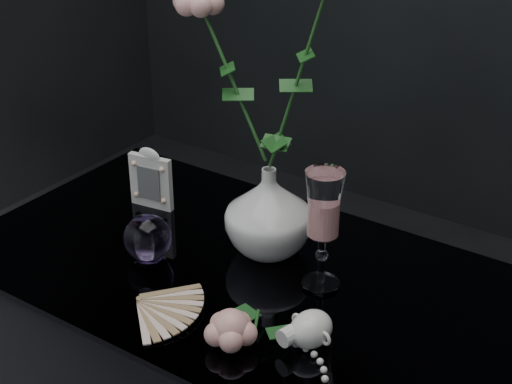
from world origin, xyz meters
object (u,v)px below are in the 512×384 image
Objects in this scene: wine_glass at (323,231)px; vase at (269,211)px; loose_rose at (231,328)px; picture_frame at (151,178)px; pearl_jar at (311,328)px; paperweight at (148,238)px.

vase is at bearing 162.72° from wine_glass.
picture_frame is at bearing 127.06° from loose_rose.
wine_glass is 0.44m from picture_frame.
vase is at bearing 93.23° from loose_rose.
loose_rose is (0.10, -0.26, -0.05)m from vase.
vase is 0.79× the size of pearl_jar.
vase reaches higher than picture_frame.
picture_frame is 0.62× the size of pearl_jar.
wine_glass reaches higher than loose_rose.
pearl_jar is (0.10, 0.07, -0.00)m from loose_rose.
paperweight is 0.48× the size of loose_rose.
picture_frame is at bearing 129.22° from paperweight.
wine_glass reaches higher than vase.
wine_glass is 1.02× the size of pearl_jar.
wine_glass is at bearing -17.28° from vase.
paperweight is 0.41× the size of pearl_jar.
paperweight is 0.30m from loose_rose.
wine_glass is at bearing -15.44° from picture_frame.
paperweight is at bearing -59.15° from picture_frame.
paperweight is at bearing -172.42° from pearl_jar.
paperweight reaches higher than pearl_jar.
wine_glass is at bearing 18.77° from paperweight.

